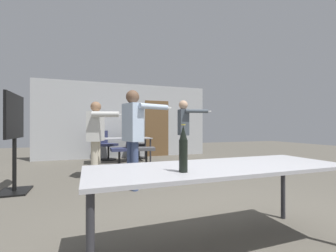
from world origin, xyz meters
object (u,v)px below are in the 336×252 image
(office_chair_side_rolled, at_px, (144,150))
(beer_bottle, at_px, (183,150))
(person_near_casual, at_px, (133,129))
(drink_cup, at_px, (131,136))
(tv_screen, at_px, (14,133))
(person_right_polo, at_px, (96,132))
(office_chair_far_right, at_px, (107,146))
(office_chair_near_pushed, at_px, (122,150))
(person_far_watching, at_px, (184,126))
(office_chair_mid_tucked, at_px, (137,146))

(office_chair_side_rolled, height_order, beer_bottle, beer_bottle)
(person_near_casual, bearing_deg, drink_cup, 151.71)
(tv_screen, height_order, person_right_polo, tv_screen)
(person_near_casual, xyz_separation_m, office_chair_far_right, (-0.15, 3.79, -0.60))
(tv_screen, relative_size, office_chair_near_pushed, 1.78)
(person_far_watching, relative_size, office_chair_near_pushed, 1.94)
(tv_screen, distance_m, beer_bottle, 3.33)
(person_near_casual, height_order, office_chair_far_right, person_near_casual)
(person_right_polo, relative_size, office_chair_side_rolled, 1.74)
(office_chair_far_right, height_order, beer_bottle, beer_bottle)
(drink_cup, bearing_deg, office_chair_near_pushed, -120.15)
(person_far_watching, height_order, office_chair_far_right, person_far_watching)
(person_near_casual, distance_m, beer_bottle, 2.32)
(office_chair_side_rolled, bearing_deg, person_far_watching, 63.65)
(person_far_watching, distance_m, office_chair_far_right, 2.93)
(person_right_polo, height_order, beer_bottle, person_right_polo)
(person_right_polo, distance_m, person_far_watching, 2.26)
(office_chair_side_rolled, bearing_deg, office_chair_mid_tucked, -173.91)
(office_chair_near_pushed, height_order, office_chair_side_rolled, office_chair_side_rolled)
(person_right_polo, relative_size, office_chair_far_right, 1.70)
(office_chair_mid_tucked, height_order, office_chair_side_rolled, office_chair_side_rolled)
(person_right_polo, height_order, office_chair_side_rolled, person_right_polo)
(office_chair_near_pushed, bearing_deg, beer_bottle, 176.51)
(office_chair_near_pushed, xyz_separation_m, office_chair_side_rolled, (0.56, -0.21, 0.01))
(office_chair_near_pushed, xyz_separation_m, drink_cup, (0.34, 0.59, 0.37))
(office_chair_near_pushed, xyz_separation_m, beer_bottle, (-0.23, -4.76, 0.49))
(office_chair_far_right, xyz_separation_m, office_chair_side_rolled, (0.88, -1.54, -0.02))
(person_near_casual, height_order, office_chair_near_pushed, person_near_casual)
(person_far_watching, bearing_deg, office_chair_mid_tucked, -150.81)
(office_chair_near_pushed, distance_m, beer_bottle, 4.79)
(person_right_polo, bearing_deg, office_chair_far_right, -171.92)
(tv_screen, distance_m, office_chair_far_right, 3.77)
(person_near_casual, height_order, office_chair_mid_tucked, person_near_casual)
(office_chair_mid_tucked, relative_size, office_chair_side_rolled, 0.99)
(tv_screen, xyz_separation_m, office_chair_mid_tucked, (2.73, 3.28, -0.55))
(person_right_polo, relative_size, beer_bottle, 4.48)
(person_far_watching, bearing_deg, person_right_polo, -69.39)
(office_chair_side_rolled, distance_m, drink_cup, 0.90)
(tv_screen, height_order, beer_bottle, tv_screen)
(tv_screen, distance_m, office_chair_mid_tucked, 4.30)
(office_chair_far_right, bearing_deg, office_chair_side_rolled, 77.37)
(beer_bottle, bearing_deg, office_chair_near_pushed, 87.26)
(office_chair_far_right, xyz_separation_m, beer_bottle, (0.09, -6.10, 0.46))
(person_far_watching, distance_m, office_chair_near_pushed, 1.86)
(person_right_polo, distance_m, office_chair_far_right, 2.75)
(person_right_polo, bearing_deg, office_chair_side_rolled, 148.12)
(office_chair_mid_tucked, bearing_deg, office_chair_near_pushed, -18.32)
(office_chair_far_right, bearing_deg, beer_bottle, 48.58)
(person_right_polo, xyz_separation_m, drink_cup, (1.07, 1.93, -0.17))
(person_far_watching, xyz_separation_m, drink_cup, (-1.14, 1.49, -0.30))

